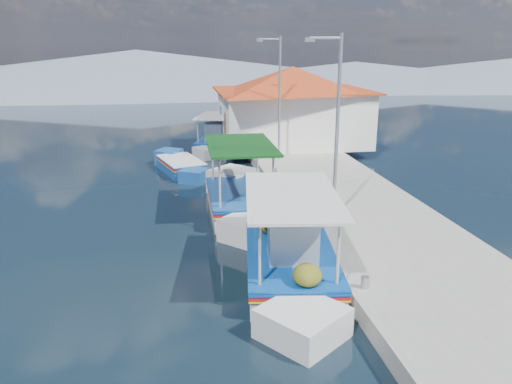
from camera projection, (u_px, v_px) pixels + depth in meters
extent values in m
plane|color=black|center=(201.00, 266.00, 14.62)|extent=(160.00, 160.00, 0.00)
cube|color=#98958E|center=(333.00, 190.00, 21.13)|extent=(5.00, 44.00, 0.50)
cylinder|color=#A5A8AD|center=(365.00, 282.00, 12.18)|extent=(0.20, 0.20, 0.30)
cylinder|color=#A5A8AD|center=(310.00, 215.00, 16.91)|extent=(0.20, 0.20, 0.30)
cylinder|color=#A5A8AD|center=(275.00, 171.00, 22.58)|extent=(0.20, 0.20, 0.30)
cylinder|color=#A5A8AD|center=(254.00, 145.00, 28.25)|extent=(0.20, 0.20, 0.30)
cube|color=silver|center=(290.00, 270.00, 13.80)|extent=(2.87, 4.77, 0.98)
cube|color=silver|center=(258.00, 229.00, 16.49)|extent=(2.30, 2.30, 1.09)
cube|color=silver|center=(337.00, 324.00, 11.15)|extent=(2.24, 2.24, 0.93)
cube|color=#0B4192|center=(291.00, 255.00, 13.67)|extent=(2.96, 4.91, 0.06)
cube|color=red|center=(291.00, 258.00, 13.69)|extent=(2.96, 4.91, 0.05)
cube|color=yellow|center=(291.00, 260.00, 13.71)|extent=(2.96, 4.91, 0.04)
cube|color=#0B4192|center=(291.00, 252.00, 13.64)|extent=(2.97, 4.87, 0.05)
cube|color=brown|center=(291.00, 254.00, 13.65)|extent=(2.68, 4.65, 0.05)
cube|color=silver|center=(295.00, 238.00, 13.21)|extent=(1.43, 1.51, 1.14)
cube|color=silver|center=(296.00, 217.00, 13.04)|extent=(1.55, 1.62, 0.06)
cylinder|color=beige|center=(240.00, 207.00, 14.89)|extent=(0.07, 0.07, 1.66)
cylinder|color=beige|center=(297.00, 201.00, 15.40)|extent=(0.07, 0.07, 1.66)
cylinder|color=beige|center=(284.00, 257.00, 11.43)|extent=(0.07, 0.07, 1.66)
cylinder|color=beige|center=(356.00, 248.00, 11.94)|extent=(0.07, 0.07, 1.66)
cube|color=silver|center=(292.00, 195.00, 13.18)|extent=(2.98, 4.78, 0.07)
ellipsoid|color=#505316|center=(260.00, 227.00, 14.78)|extent=(0.79, 0.87, 0.59)
ellipsoid|color=#505316|center=(277.00, 220.00, 15.47)|extent=(0.66, 0.73, 0.50)
ellipsoid|color=#505316|center=(327.00, 273.00, 11.93)|extent=(0.70, 0.78, 0.53)
sphere|color=orange|center=(318.00, 215.00, 14.29)|extent=(0.41, 0.41, 0.41)
cube|color=silver|center=(241.00, 206.00, 19.06)|extent=(2.33, 4.26, 1.08)
cube|color=silver|center=(231.00, 183.00, 21.70)|extent=(2.31, 2.31, 1.19)
cube|color=silver|center=(253.00, 232.00, 16.46)|extent=(2.25, 2.25, 1.02)
cube|color=#0B4192|center=(241.00, 194.00, 18.91)|extent=(2.40, 4.39, 0.07)
cube|color=red|center=(241.00, 196.00, 18.94)|extent=(2.40, 4.39, 0.06)
cube|color=yellow|center=(241.00, 198.00, 18.96)|extent=(2.40, 4.39, 0.05)
cube|color=#17498F|center=(241.00, 192.00, 18.89)|extent=(2.42, 4.35, 0.06)
cube|color=brown|center=(241.00, 193.00, 18.90)|extent=(2.15, 4.17, 0.06)
cylinder|color=beige|center=(211.00, 159.00, 20.16)|extent=(0.08, 0.08, 1.82)
cylinder|color=beige|center=(256.00, 158.00, 20.47)|extent=(0.08, 0.08, 1.82)
cylinder|color=beige|center=(221.00, 183.00, 16.81)|extent=(0.08, 0.08, 1.82)
cylinder|color=beige|center=(274.00, 181.00, 17.12)|extent=(0.08, 0.08, 1.82)
cube|color=#0C3E13|center=(240.00, 145.00, 18.38)|extent=(2.45, 4.26, 0.08)
cube|color=#17498F|center=(181.00, 169.00, 24.94)|extent=(2.39, 3.35, 0.84)
cube|color=#17498F|center=(191.00, 158.00, 26.82)|extent=(1.55, 1.55, 0.93)
cube|color=#17498F|center=(170.00, 179.00, 23.08)|extent=(1.51, 1.51, 0.80)
cube|color=#0B4192|center=(181.00, 161.00, 24.82)|extent=(2.46, 3.45, 0.05)
cube|color=red|center=(181.00, 162.00, 24.84)|extent=(2.46, 3.45, 0.04)
cube|color=yellow|center=(181.00, 164.00, 24.86)|extent=(2.46, 3.45, 0.04)
cube|color=silver|center=(181.00, 160.00, 24.81)|extent=(2.47, 3.42, 0.04)
cube|color=brown|center=(181.00, 160.00, 24.81)|extent=(2.25, 3.25, 0.04)
cube|color=silver|center=(216.00, 146.00, 30.27)|extent=(2.77, 3.93, 0.84)
cube|color=silver|center=(203.00, 138.00, 32.29)|extent=(1.81, 1.81, 0.93)
cube|color=silver|center=(231.00, 153.00, 28.29)|extent=(1.76, 1.76, 0.79)
cube|color=#0B4192|center=(216.00, 140.00, 30.16)|extent=(2.86, 4.05, 0.05)
cube|color=red|center=(216.00, 141.00, 30.18)|extent=(2.86, 4.05, 0.04)
cube|color=yellow|center=(216.00, 142.00, 30.20)|extent=(2.86, 4.05, 0.04)
cube|color=#0B4192|center=(216.00, 139.00, 30.15)|extent=(2.86, 4.02, 0.04)
cube|color=brown|center=(216.00, 139.00, 30.15)|extent=(2.61, 3.82, 0.04)
cube|color=silver|center=(217.00, 132.00, 29.79)|extent=(1.30, 1.39, 0.97)
cube|color=silver|center=(217.00, 123.00, 29.64)|extent=(1.41, 1.50, 0.05)
cylinder|color=beige|center=(196.00, 125.00, 30.93)|extent=(0.06, 0.06, 1.41)
cylinder|color=beige|center=(218.00, 123.00, 31.54)|extent=(0.06, 0.06, 1.41)
cylinder|color=beige|center=(213.00, 132.00, 28.36)|extent=(0.06, 0.06, 1.41)
cylinder|color=beige|center=(237.00, 130.00, 28.97)|extent=(0.06, 0.06, 1.41)
cube|color=silver|center=(215.00, 116.00, 29.75)|extent=(2.86, 3.95, 0.06)
cube|color=white|center=(292.00, 118.00, 29.18)|extent=(8.00, 6.00, 3.00)
cube|color=#BD421A|center=(292.00, 90.00, 28.73)|extent=(8.64, 6.48, 0.10)
pyramid|color=#BD421A|center=(293.00, 79.00, 28.55)|extent=(10.49, 10.49, 1.40)
cube|color=brown|center=(226.00, 131.00, 27.76)|extent=(0.06, 1.00, 2.00)
cube|color=#0B4192|center=(221.00, 114.00, 29.95)|extent=(0.06, 1.20, 0.90)
cylinder|color=#A5A8AD|center=(337.00, 130.00, 16.21)|extent=(0.12, 0.12, 6.00)
cylinder|color=#A5A8AD|center=(326.00, 38.00, 15.32)|extent=(1.00, 0.08, 0.08)
cube|color=#A5A8AD|center=(310.00, 40.00, 15.25)|extent=(0.30, 0.14, 0.14)
cylinder|color=#A5A8AD|center=(279.00, 100.00, 24.72)|extent=(0.12, 0.12, 6.00)
cylinder|color=#A5A8AD|center=(270.00, 39.00, 23.82)|extent=(1.00, 0.08, 0.08)
cube|color=#A5A8AD|center=(260.00, 40.00, 23.76)|extent=(0.30, 0.14, 0.14)
cone|color=slate|center=(137.00, 71.00, 66.05)|extent=(96.00, 96.00, 5.50)
cone|color=slate|center=(355.00, 75.00, 70.96)|extent=(76.80, 76.80, 3.80)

